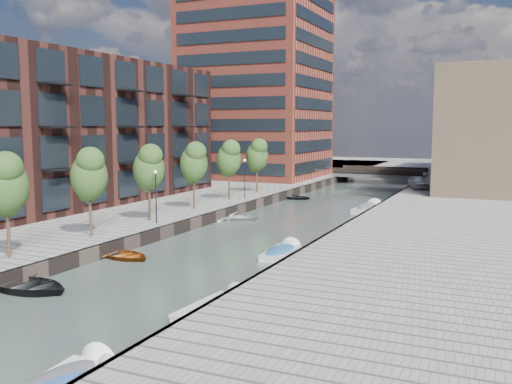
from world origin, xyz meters
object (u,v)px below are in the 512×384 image
Objects in this scene: tree_5 at (229,158)px; sloop_1 at (27,291)px; tree_2 at (89,173)px; tree_4 at (194,162)px; tree_6 at (257,154)px; motorboat_2 at (218,307)px; tree_1 at (6,183)px; motorboat_4 at (368,209)px; sloop_4 at (294,199)px; sloop_2 at (124,258)px; sloop_3 at (235,220)px; motorboat_1 at (61,384)px; car at (418,182)px; bridge at (380,174)px; tree_3 at (149,167)px; motorboat_3 at (282,252)px.

tree_5 reaches higher than sloop_1.
tree_4 is (0.00, 14.00, 0.00)m from tree_2.
tree_6 is 38.68m from motorboat_2.
tree_2 is 28.00m from tree_6.
motorboat_4 is (13.29, 32.69, -5.08)m from tree_1.
sloop_4 is (3.10, 3.54, -5.31)m from tree_6.
tree_6 is at bearing 90.00° from tree_5.
sloop_2 is 16.44m from sloop_3.
tree_5 is (0.00, 28.00, 0.00)m from tree_1.
sloop_1 is 1.16× the size of sloop_3.
tree_6 is 47.15m from motorboat_1.
tree_5 is at bearing -160.58° from motorboat_4.
car is (12.49, 40.70, 1.74)m from sloop_2.
tree_3 is at bearing -100.25° from bridge.
bridge is at bearing 93.73° from motorboat_1.
motorboat_4 is at bearing -112.92° from sloop_4.
tree_3 reaches higher than motorboat_2.
sloop_2 is at bearing 166.77° from sloop_3.
sloop_1 is 40.68m from sloop_4.
motorboat_2 is at bearing -157.56° from sloop_4.
sloop_3 is at bearing -133.54° from motorboat_4.
motorboat_3 is 21.68m from motorboat_4.
tree_4 is at bearing -90.00° from tree_5.
tree_2 and tree_5 have the same top height.
motorboat_4 is at bearing -124.69° from car.
tree_3 reaches higher than motorboat_1.
tree_2 is 21.00m from tree_5.
tree_3 is 1.16× the size of sloop_1.
motorboat_1 is 56.71m from car.
tree_1 and tree_2 have the same top height.
motorboat_2 reaches higher than sloop_3.
sloop_4 is at bearing 150.11° from motorboat_4.
tree_5 is 1.07× the size of motorboat_4.
tree_1 is at bearing -90.00° from tree_5.
tree_4 is 1.00× the size of tree_5.
sloop_2 is at bearing 120.98° from motorboat_1.
motorboat_2 is (13.96, -28.70, -5.22)m from tree_5.
tree_4 is at bearing 90.00° from tree_3.
sloop_1 is at bearing -77.71° from tree_3.
tree_5 reaches higher than sloop_2.
tree_5 is 32.33m from motorboat_2.
tree_1 is 21.00m from tree_4.
tree_6 is 1.27× the size of motorboat_2.
motorboat_4 is at bearing 41.33° from tree_4.
tree_1 reaches higher than car.
tree_4 is at bearing 176.95° from sloop_4.
motorboat_4 reaches higher than sloop_2.
bridge is at bearing -21.01° from sloop_3.
tree_5 is 1.39× the size of sloop_4.
tree_6 is 7.09m from sloop_4.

